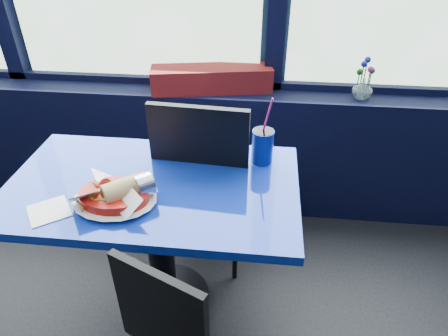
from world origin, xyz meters
TOP-DOWN VIEW (x-y plane):
  - window_sill at (0.00, 2.87)m, footprint 5.00×0.26m
  - near_table at (0.30, 2.00)m, footprint 1.20×0.70m
  - chair_near_back at (0.46, 2.31)m, footprint 0.49×0.50m
  - planter_box at (0.43, 2.87)m, footprint 0.70×0.29m
  - flower_vase at (1.27, 2.84)m, footprint 0.12×0.12m
  - food_basket at (0.20, 1.86)m, footprint 0.33×0.33m
  - ketchup_bottle at (0.30, 2.25)m, footprint 0.06×0.06m
  - soda_cup at (0.74, 2.22)m, footprint 0.09×0.09m
  - napkin at (-0.04, 1.78)m, footprint 0.20×0.20m

SIDE VIEW (x-z plane):
  - window_sill at x=0.00m, z-range 0.00..0.80m
  - near_table at x=0.30m, z-range 0.19..0.94m
  - chair_near_back at x=0.46m, z-range 0.08..1.09m
  - napkin at x=-0.04m, z-range 0.75..0.75m
  - food_basket at x=0.20m, z-range 0.74..0.84m
  - soda_cup at x=0.74m, z-range 0.67..0.99m
  - ketchup_bottle at x=0.30m, z-range 0.74..0.98m
  - planter_box at x=0.43m, z-range 0.80..0.94m
  - flower_vase at x=1.27m, z-range 0.75..0.99m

